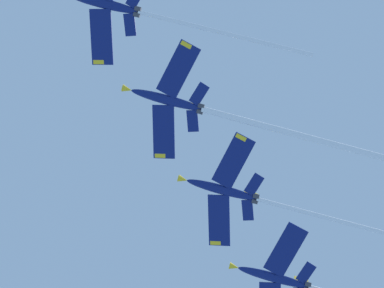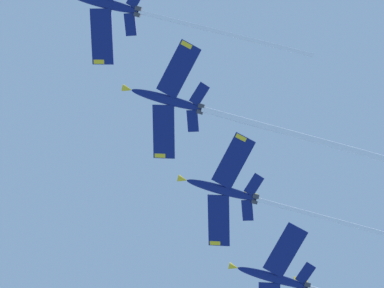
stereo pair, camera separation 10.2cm
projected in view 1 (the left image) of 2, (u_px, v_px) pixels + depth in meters
jet_lead at (131, 10)px, 105.16m from camera, size 40.06×19.56×8.88m
jet_second at (217, 113)px, 106.14m from camera, size 41.75×19.99×8.69m
jet_third at (246, 196)px, 108.68m from camera, size 37.30×19.58×8.37m
jet_fourth at (307, 286)px, 109.22m from camera, size 39.22×19.57×7.82m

